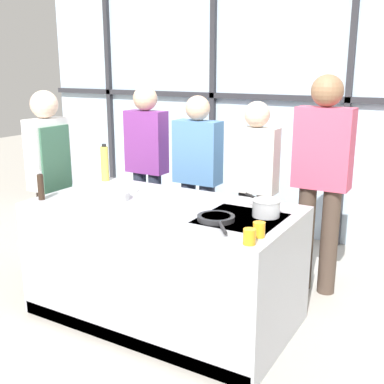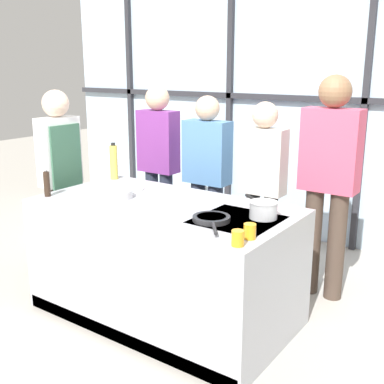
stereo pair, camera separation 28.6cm
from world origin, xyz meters
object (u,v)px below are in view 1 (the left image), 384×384
Objects in this scene: frying_pan at (216,218)px; juice_glass_near at (249,237)px; spectator_far_left at (147,160)px; spectator_center_left at (197,172)px; saucepan at (266,207)px; spectator_far_right at (322,172)px; white_plate at (125,190)px; oil_bottle at (105,163)px; mixing_bowl at (112,195)px; pepper_grinder at (41,186)px; juice_glass_far at (259,230)px; chef at (50,172)px; spectator_center_right at (255,179)px.

juice_glass_near is at bearing -38.26° from frying_pan.
spectator_far_left is 1.80m from frying_pan.
saucepan is at bearing 139.30° from spectator_center_left.
white_plate is at bearing 31.62° from spectator_far_right.
oil_bottle is at bearing 159.32° from frying_pan.
mixing_bowl is 1.25× the size of pepper_grinder.
spectator_center_left is at bearing 128.86° from juice_glass_near.
spectator_center_left is 17.79× the size of juice_glass_far.
spectator_center_left is 1.37m from saucepan.
chef is 1.78m from frying_pan.
mixing_bowl is (0.07, -0.25, 0.03)m from white_plate.
juice_glass_near is (0.36, -0.28, 0.03)m from frying_pan.
frying_pan is at bearing -20.68° from oil_bottle.
juice_glass_far is at bearing -20.91° from oil_bottle.
juice_glass_near is (0.12, -0.54, -0.02)m from saucepan.
juice_glass_near is (-0.00, -1.44, -0.10)m from spectator_far_right.
chef is 2.00m from saucepan.
spectator_far_left is 0.92m from white_plate.
white_plate is 0.66m from pepper_grinder.
spectator_far_right reaches higher than juice_glass_near.
spectator_far_right is 1.21m from frying_pan.
chef is 18.46× the size of juice_glass_far.
juice_glass_far is (0.00, 0.14, 0.00)m from juice_glass_near.
saucepan is (2.00, 0.02, -0.02)m from chef.
frying_pan is 0.93m from mixing_bowl.
juice_glass_far is at bearing 79.69° from chef.
spectator_far_right is 8.11× the size of pepper_grinder.
saucepan is 1.13× the size of mixing_bowl.
chef is 18.46× the size of juice_glass_near.
oil_bottle is (0.39, 0.28, 0.07)m from chef.
frying_pan reaches higher than white_plate.
chef reaches higher than oil_bottle.
mixing_bowl is at bearing 112.38° from spectator_far_left.
juice_glass_near is (1.74, -0.07, -0.06)m from pepper_grinder.
spectator_center_right is 1.55m from juice_glass_near.
mixing_bowl is (-1.17, -0.19, -0.03)m from saucepan.
white_plate is 0.81× the size of mixing_bowl.
oil_bottle reaches higher than saucepan.
frying_pan is 1.40m from pepper_grinder.
oil_bottle is (-1.37, 0.52, 0.14)m from frying_pan.
spectator_far_left is at bearing 0.00° from spectator_far_right.
chef is at bearing 167.87° from mixing_bowl.
chef reaches higher than white_plate.
chef reaches higher than pepper_grinder.
saucepan is (-0.12, -0.89, -0.09)m from spectator_far_right.
chef is 5.99× the size of mixing_bowl.
spectator_far_left reaches higher than mixing_bowl.
spectator_far_right is 1.69m from mixing_bowl.
saucepan is 1.41× the size of pepper_grinder.
spectator_far_left is at bearing 90.30° from oil_bottle.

